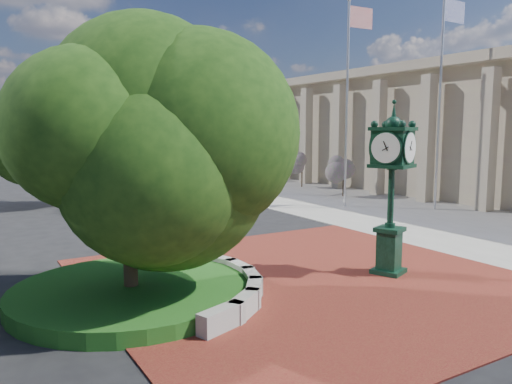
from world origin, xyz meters
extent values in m
plane|color=black|center=(0.00, 0.00, 0.00)|extent=(200.00, 200.00, 0.00)
cube|color=maroon|center=(0.00, -1.00, 0.02)|extent=(12.00, 12.00, 0.04)
cube|color=#9E9B93|center=(16.00, 10.00, 0.02)|extent=(20.00, 50.00, 0.04)
cube|color=#9E9B93|center=(-3.91, -3.01, 0.27)|extent=(1.29, 0.76, 0.54)
cube|color=#9E9B93|center=(-3.05, -2.54, 0.27)|extent=(1.20, 1.04, 0.54)
cube|color=#9E9B93|center=(-2.38, -1.84, 0.27)|extent=(1.00, 1.22, 0.54)
cube|color=#9E9B93|center=(-1.95, -0.96, 0.27)|extent=(0.71, 1.30, 0.54)
cube|color=#9E9B93|center=(-1.80, 0.00, 0.27)|extent=(0.35, 1.25, 0.54)
cube|color=#9E9B93|center=(-1.95, 0.96, 0.27)|extent=(0.71, 1.30, 0.54)
cube|color=#9E9B93|center=(-2.38, 1.84, 0.27)|extent=(1.00, 1.22, 0.54)
cube|color=#9E9B93|center=(-3.05, 2.54, 0.27)|extent=(1.20, 1.04, 0.54)
cube|color=#9E9B93|center=(-3.91, 3.01, 0.27)|extent=(1.29, 0.76, 0.54)
cylinder|color=#234C15|center=(-5.00, 0.00, 0.20)|extent=(6.10, 6.10, 0.40)
cube|color=#BAB18D|center=(24.00, 12.00, 4.00)|extent=(15.00, 42.00, 8.00)
cube|color=#BAB18D|center=(24.00, 12.00, 8.30)|extent=(17.00, 44.00, 0.60)
cube|color=black|center=(16.80, 12.00, 4.00)|extent=(0.30, 40.00, 5.50)
cube|color=#9E9B93|center=(0.00, 70.00, 6.50)|extent=(90.00, 12.00, 1.20)
cube|color=black|center=(0.00, 70.00, 7.30)|extent=(90.00, 12.00, 0.40)
cylinder|color=#9E9B93|center=(5.00, 70.00, 3.00)|extent=(1.80, 1.80, 6.00)
cylinder|color=#9E9B93|center=(25.00, 70.00, 3.00)|extent=(1.80, 1.80, 6.00)
cylinder|color=#38281C|center=(-5.00, 0.00, 1.08)|extent=(0.36, 0.36, 2.17)
sphere|color=#18390F|center=(-5.00, 0.00, 3.73)|extent=(5.20, 5.20, 5.20)
cylinder|color=#38281C|center=(-4.00, 18.00, 0.96)|extent=(0.36, 0.36, 1.92)
sphere|color=#18390F|center=(-4.00, 18.00, 3.25)|extent=(4.40, 4.40, 4.40)
cube|color=black|center=(2.46, -1.76, 0.09)|extent=(1.14, 1.14, 0.17)
cube|color=black|center=(2.46, -1.76, 0.77)|extent=(0.78, 0.78, 1.20)
cube|color=black|center=(2.46, -1.76, 1.40)|extent=(1.00, 1.00, 0.13)
cylinder|color=black|center=(2.46, -1.76, 2.39)|extent=(0.19, 0.19, 1.86)
cube|color=black|center=(2.46, -1.76, 3.88)|extent=(1.28, 1.28, 0.98)
cylinder|color=white|center=(2.66, -2.23, 3.88)|extent=(0.83, 0.39, 0.87)
cylinder|color=white|center=(2.27, -1.28, 3.88)|extent=(0.83, 0.39, 0.87)
cylinder|color=white|center=(1.99, -1.95, 3.88)|extent=(0.39, 0.83, 0.87)
cylinder|color=white|center=(2.94, -1.56, 3.88)|extent=(0.39, 0.83, 0.87)
sphere|color=black|center=(2.46, -1.76, 4.56)|extent=(0.48, 0.48, 0.48)
cone|color=black|center=(2.46, -1.76, 4.92)|extent=(0.20, 0.20, 0.55)
imported|color=maroon|center=(3.26, 35.75, 0.78)|extent=(2.69, 4.85, 1.56)
cylinder|color=silver|center=(10.15, 9.11, 5.66)|extent=(0.14, 0.14, 11.32)
sphere|color=silver|center=(10.15, 9.11, 11.38)|extent=(0.20, 0.20, 0.20)
plane|color=red|center=(11.00, 9.11, 10.53)|extent=(1.70, 0.08, 1.70)
cylinder|color=silver|center=(13.78, 5.81, 5.73)|extent=(0.14, 0.14, 11.45)
plane|color=navy|center=(14.64, 5.81, 10.65)|extent=(1.72, 0.04, 1.72)
cylinder|color=slate|center=(2.48, 22.80, 4.21)|extent=(0.15, 0.15, 8.42)
cube|color=slate|center=(3.30, 23.00, 8.42)|extent=(1.67, 0.55, 0.11)
cube|color=slate|center=(4.03, 23.18, 8.33)|extent=(0.51, 0.34, 0.14)
cylinder|color=slate|center=(-0.77, 40.26, 4.80)|extent=(0.17, 0.17, 9.59)
cube|color=slate|center=(0.17, 40.04, 9.59)|extent=(1.90, 0.61, 0.13)
cube|color=slate|center=(0.99, 39.83, 9.48)|extent=(0.58, 0.39, 0.16)
cylinder|color=#38281C|center=(12.85, 12.38, 0.60)|extent=(0.10, 0.10, 1.20)
sphere|color=#A25192|center=(12.85, 12.38, 1.60)|extent=(1.20, 1.20, 1.20)
cylinder|color=#38281C|center=(13.68, 18.07, 0.60)|extent=(0.10, 0.10, 1.20)
sphere|color=#A25192|center=(13.68, 18.07, 1.60)|extent=(1.20, 1.20, 1.20)
cylinder|color=#38281C|center=(12.48, 24.57, 0.60)|extent=(0.10, 0.10, 1.20)
sphere|color=#A25192|center=(12.48, 24.57, 1.60)|extent=(1.20, 1.20, 1.20)
camera|label=1|loc=(-8.66, -12.40, 4.43)|focal=35.00mm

